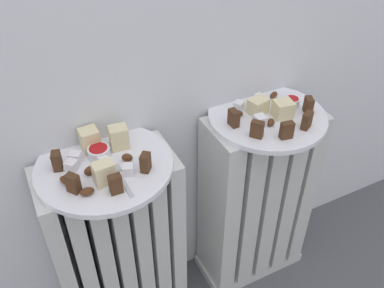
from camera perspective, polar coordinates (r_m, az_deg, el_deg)
radiator_left at (r=1.08m, az=-9.90°, el=-14.60°), size 0.31×0.15×0.56m
radiator_right at (r=1.20m, az=8.72°, el=-7.74°), size 0.31×0.15×0.56m
plate_left at (r=0.87m, az=-11.92°, el=-2.94°), size 0.28×0.28×0.01m
plate_right at (r=1.01m, az=10.26°, el=3.78°), size 0.28×0.28×0.01m
dark_cake_slice_left_0 at (r=0.87m, az=-18.06°, el=-2.22°), size 0.02×0.03×0.04m
dark_cake_slice_left_1 at (r=0.81m, az=-16.02°, el=-5.22°), size 0.03×0.03×0.04m
dark_cake_slice_left_2 at (r=0.79m, az=-10.45°, el=-5.45°), size 0.02×0.02×0.04m
dark_cake_slice_left_3 at (r=0.83m, az=-6.40°, el=-2.54°), size 0.03×0.03×0.04m
marble_cake_slice_left_0 at (r=0.89m, az=-10.00°, el=0.91°), size 0.04×0.04×0.05m
marble_cake_slice_left_1 at (r=0.90m, az=-13.87°, el=0.61°), size 0.04×0.04×0.05m
marble_cake_slice_left_2 at (r=0.81m, az=-11.99°, el=-3.92°), size 0.04×0.03×0.05m
turkish_delight_left_0 at (r=0.86m, az=-12.01°, el=-2.29°), size 0.02×0.02×0.02m
turkish_delight_left_1 at (r=0.88m, az=-15.68°, el=-1.77°), size 0.03×0.03×0.02m
turkish_delight_left_2 at (r=0.86m, az=-16.20°, el=-2.87°), size 0.03×0.03×0.02m
turkish_delight_left_3 at (r=0.83m, az=-8.74°, el=-3.50°), size 0.03×0.03×0.02m
medjool_date_left_0 at (r=0.86m, az=-8.89°, el=-1.87°), size 0.03×0.03×0.02m
medjool_date_left_1 at (r=0.84m, az=-16.89°, el=-4.79°), size 0.03×0.03×0.01m
medjool_date_left_2 at (r=0.80m, az=-14.21°, el=-6.35°), size 0.03×0.02×0.02m
medjool_date_left_3 at (r=0.84m, az=-13.80°, el=-3.52°), size 0.03×0.02×0.02m
jam_bowl_left at (r=0.88m, az=-12.67°, el=-1.07°), size 0.05×0.05×0.02m
dark_cake_slice_right_0 at (r=0.95m, az=5.75°, el=3.57°), size 0.02×0.03×0.04m
dark_cake_slice_right_1 at (r=0.92m, az=8.92°, el=2.01°), size 0.03×0.03×0.04m
dark_cake_slice_right_2 at (r=0.93m, az=12.88°, el=1.84°), size 0.03×0.02×0.04m
dark_cake_slice_right_3 at (r=0.97m, az=15.51°, el=3.14°), size 0.03×0.03×0.04m
dark_cake_slice_right_4 at (r=1.02m, az=15.69°, el=5.12°), size 0.03×0.03×0.04m
marble_cake_slice_right_0 at (r=1.00m, az=9.06°, el=5.20°), size 0.05×0.04×0.04m
marble_cake_slice_right_1 at (r=1.00m, az=12.38°, el=4.72°), size 0.05×0.05×0.04m
turkish_delight_right_0 at (r=0.96m, az=9.32°, el=3.19°), size 0.03×0.03×0.03m
turkish_delight_right_1 at (r=1.01m, az=6.43°, el=5.25°), size 0.03×0.03×0.02m
turkish_delight_right_2 at (r=1.05m, az=9.18°, el=6.21°), size 0.02×0.02×0.02m
medjool_date_right_0 at (r=1.07m, az=11.15°, el=6.61°), size 0.03×0.03×0.02m
medjool_date_right_1 at (r=0.99m, az=6.33°, el=4.19°), size 0.03×0.03×0.01m
medjool_date_right_2 at (r=0.97m, az=10.75°, el=2.96°), size 0.03×0.03×0.01m
jam_bowl_right at (r=1.04m, az=13.54°, el=5.68°), size 0.04×0.04×0.02m
fork at (r=0.83m, az=-9.73°, el=-4.59°), size 0.02×0.10×0.00m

